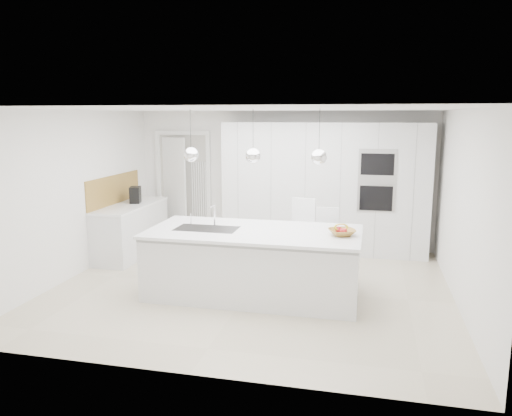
% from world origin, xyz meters
% --- Properties ---
extents(floor, '(5.50, 5.50, 0.00)m').
position_xyz_m(floor, '(0.00, 0.00, 0.00)').
color(floor, beige).
rests_on(floor, ground).
extents(wall_back, '(5.50, 0.00, 5.50)m').
position_xyz_m(wall_back, '(0.00, 2.50, 1.25)').
color(wall_back, white).
rests_on(wall_back, ground).
extents(wall_left, '(0.00, 5.00, 5.00)m').
position_xyz_m(wall_left, '(-2.75, 0.00, 1.25)').
color(wall_left, white).
rests_on(wall_left, ground).
extents(ceiling, '(5.50, 5.50, 0.00)m').
position_xyz_m(ceiling, '(0.00, 0.00, 2.50)').
color(ceiling, white).
rests_on(ceiling, wall_back).
extents(tall_cabinets, '(3.60, 0.60, 2.30)m').
position_xyz_m(tall_cabinets, '(0.80, 2.20, 1.15)').
color(tall_cabinets, white).
rests_on(tall_cabinets, floor).
extents(oven_stack, '(0.62, 0.04, 1.05)m').
position_xyz_m(oven_stack, '(1.70, 1.89, 1.35)').
color(oven_stack, '#A5A5A8').
rests_on(oven_stack, tall_cabinets).
extents(doorway_frame, '(1.11, 0.08, 2.13)m').
position_xyz_m(doorway_frame, '(-1.95, 2.47, 1.02)').
color(doorway_frame, white).
rests_on(doorway_frame, floor).
extents(hallway_door, '(0.76, 0.38, 2.00)m').
position_xyz_m(hallway_door, '(-2.20, 2.42, 1.00)').
color(hallway_door, white).
rests_on(hallway_door, floor).
extents(radiator, '(0.32, 0.04, 1.40)m').
position_xyz_m(radiator, '(-1.63, 2.46, 0.85)').
color(radiator, white).
rests_on(radiator, floor).
extents(left_base_cabinets, '(0.60, 1.80, 0.86)m').
position_xyz_m(left_base_cabinets, '(-2.45, 1.20, 0.43)').
color(left_base_cabinets, white).
rests_on(left_base_cabinets, floor).
extents(left_worktop, '(0.62, 1.82, 0.04)m').
position_xyz_m(left_worktop, '(-2.45, 1.20, 0.88)').
color(left_worktop, white).
rests_on(left_worktop, left_base_cabinets).
extents(oak_backsplash, '(0.02, 1.80, 0.50)m').
position_xyz_m(oak_backsplash, '(-2.74, 1.20, 1.15)').
color(oak_backsplash, '#AA7F32').
rests_on(oak_backsplash, wall_left).
extents(island_base, '(2.80, 1.20, 0.86)m').
position_xyz_m(island_base, '(0.10, -0.30, 0.43)').
color(island_base, white).
rests_on(island_base, floor).
extents(island_worktop, '(2.84, 1.40, 0.04)m').
position_xyz_m(island_worktop, '(0.10, -0.25, 0.88)').
color(island_worktop, white).
rests_on(island_worktop, island_base).
extents(island_sink, '(0.84, 0.44, 0.18)m').
position_xyz_m(island_sink, '(-0.55, -0.30, 0.82)').
color(island_sink, '#3F3F42').
rests_on(island_sink, island_worktop).
extents(island_tap, '(0.02, 0.02, 0.30)m').
position_xyz_m(island_tap, '(-0.50, -0.10, 1.05)').
color(island_tap, white).
rests_on(island_tap, island_worktop).
extents(pendant_left, '(0.20, 0.20, 0.20)m').
position_xyz_m(pendant_left, '(-0.75, -0.30, 1.90)').
color(pendant_left, white).
rests_on(pendant_left, ceiling).
extents(pendant_mid, '(0.20, 0.20, 0.20)m').
position_xyz_m(pendant_mid, '(0.10, -0.30, 1.90)').
color(pendant_mid, white).
rests_on(pendant_mid, ceiling).
extents(pendant_right, '(0.20, 0.20, 0.20)m').
position_xyz_m(pendant_right, '(0.95, -0.30, 1.90)').
color(pendant_right, white).
rests_on(pendant_right, ceiling).
extents(fruit_bowl, '(0.44, 0.44, 0.08)m').
position_xyz_m(fruit_bowl, '(1.27, -0.29, 0.94)').
color(fruit_bowl, '#AA7F32').
rests_on(fruit_bowl, island_worktop).
extents(espresso_machine, '(0.24, 0.30, 0.28)m').
position_xyz_m(espresso_machine, '(-2.43, 1.37, 1.04)').
color(espresso_machine, black).
rests_on(espresso_machine, left_worktop).
extents(bar_stool_left, '(0.48, 0.60, 1.18)m').
position_xyz_m(bar_stool_left, '(0.63, 0.66, 0.59)').
color(bar_stool_left, white).
rests_on(bar_stool_left, floor).
extents(bar_stool_right, '(0.35, 0.49, 1.06)m').
position_xyz_m(bar_stool_right, '(1.00, 0.62, 0.53)').
color(bar_stool_right, white).
rests_on(bar_stool_right, floor).
extents(apple_a, '(0.07, 0.07, 0.07)m').
position_xyz_m(apple_a, '(1.27, -0.32, 0.97)').
color(apple_a, red).
rests_on(apple_a, fruit_bowl).
extents(apple_b, '(0.08, 0.08, 0.08)m').
position_xyz_m(apple_b, '(1.22, -0.28, 0.97)').
color(apple_b, red).
rests_on(apple_b, fruit_bowl).
extents(apple_c, '(0.07, 0.07, 0.07)m').
position_xyz_m(apple_c, '(1.30, -0.32, 0.97)').
color(apple_c, red).
rests_on(apple_c, fruit_bowl).
extents(banana_bunch, '(0.22, 0.16, 0.19)m').
position_xyz_m(banana_bunch, '(1.25, -0.28, 1.01)').
color(banana_bunch, yellow).
rests_on(banana_bunch, fruit_bowl).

